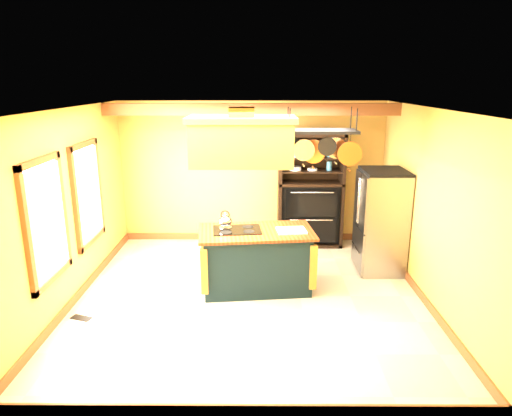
{
  "coord_description": "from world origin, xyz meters",
  "views": [
    {
      "loc": [
        0.12,
        -6.11,
        3.05
      ],
      "look_at": [
        0.09,
        0.3,
        1.26
      ],
      "focal_mm": 32.0,
      "sensor_mm": 36.0,
      "label": 1
    }
  ],
  "objects_px": {
    "range_hood": "(242,140)",
    "pot_rack": "(322,140)",
    "refrigerator": "(380,223)",
    "hutch": "(310,201)",
    "kitchen_island": "(256,259)"
  },
  "relations": [
    {
      "from": "range_hood",
      "to": "pot_rack",
      "type": "xyz_separation_m",
      "value": [
        1.11,
        0.0,
        -0.01
      ]
    },
    {
      "from": "range_hood",
      "to": "refrigerator",
      "type": "height_order",
      "value": "range_hood"
    },
    {
      "from": "pot_rack",
      "to": "hutch",
      "type": "relative_size",
      "value": 0.51
    },
    {
      "from": "kitchen_island",
      "to": "refrigerator",
      "type": "relative_size",
      "value": 1.08
    },
    {
      "from": "range_hood",
      "to": "hutch",
      "type": "xyz_separation_m",
      "value": [
        1.21,
        1.99,
        -1.42
      ]
    },
    {
      "from": "pot_rack",
      "to": "range_hood",
      "type": "bearing_deg",
      "value": 180.0
    },
    {
      "from": "kitchen_island",
      "to": "hutch",
      "type": "relative_size",
      "value": 0.83
    },
    {
      "from": "hutch",
      "to": "range_hood",
      "type": "bearing_deg",
      "value": -121.29
    },
    {
      "from": "kitchen_island",
      "to": "hutch",
      "type": "distance_m",
      "value": 2.26
    },
    {
      "from": "kitchen_island",
      "to": "range_hood",
      "type": "distance_m",
      "value": 1.8
    },
    {
      "from": "kitchen_island",
      "to": "hutch",
      "type": "height_order",
      "value": "hutch"
    },
    {
      "from": "pot_rack",
      "to": "refrigerator",
      "type": "height_order",
      "value": "pot_rack"
    },
    {
      "from": "range_hood",
      "to": "refrigerator",
      "type": "distance_m",
      "value": 2.77
    },
    {
      "from": "pot_rack",
      "to": "hutch",
      "type": "bearing_deg",
      "value": 87.27
    },
    {
      "from": "kitchen_island",
      "to": "range_hood",
      "type": "relative_size",
      "value": 1.18
    }
  ]
}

